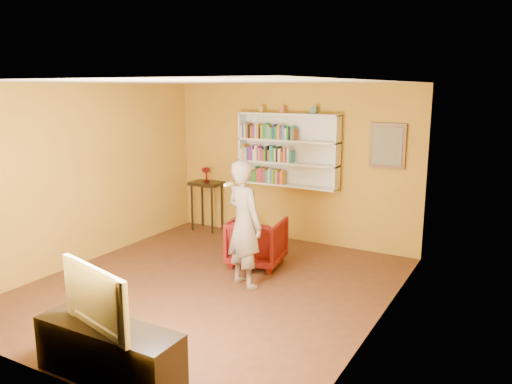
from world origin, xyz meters
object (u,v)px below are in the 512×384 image
(armchair, at_px, (257,242))
(tv_cabinet, at_px, (109,352))
(person, at_px, (244,224))
(television, at_px, (105,295))
(console_table, at_px, (207,190))
(bookshelf, at_px, (289,150))
(ruby_lustre, at_px, (206,171))

(armchair, distance_m, tv_cabinet, 3.32)
(person, bearing_deg, television, 114.06)
(console_table, bearing_deg, person, -44.97)
(bookshelf, bearing_deg, person, -80.16)
(bookshelf, bearing_deg, television, -84.89)
(armchair, bearing_deg, tv_cabinet, 85.68)
(bookshelf, relative_size, person, 1.05)
(tv_cabinet, bearing_deg, console_table, 114.32)
(ruby_lustre, height_order, television, ruby_lustre)
(tv_cabinet, distance_m, television, 0.56)
(console_table, distance_m, person, 2.81)
(bookshelf, bearing_deg, armchair, -84.83)
(person, xyz_separation_m, television, (0.04, -2.51, -0.04))
(console_table, xyz_separation_m, tv_cabinet, (2.03, -4.50, -0.50))
(television, bearing_deg, console_table, 128.89)
(tv_cabinet, bearing_deg, person, 91.01)
(ruby_lustre, relative_size, person, 0.16)
(bookshelf, bearing_deg, ruby_lustre, -174.36)
(armchair, xyz_separation_m, television, (0.29, -3.30, 0.46))
(person, relative_size, tv_cabinet, 1.17)
(tv_cabinet, height_order, television, television)
(console_table, relative_size, armchair, 1.16)
(armchair, bearing_deg, television, 85.68)
(bookshelf, height_order, television, bookshelf)
(armchair, height_order, tv_cabinet, armchair)
(ruby_lustre, bearing_deg, person, -44.97)
(console_table, height_order, ruby_lustre, ruby_lustre)
(person, height_order, tv_cabinet, person)
(console_table, bearing_deg, armchair, -34.51)
(tv_cabinet, bearing_deg, bookshelf, 95.11)
(person, bearing_deg, bookshelf, -57.11)
(ruby_lustre, relative_size, television, 0.27)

